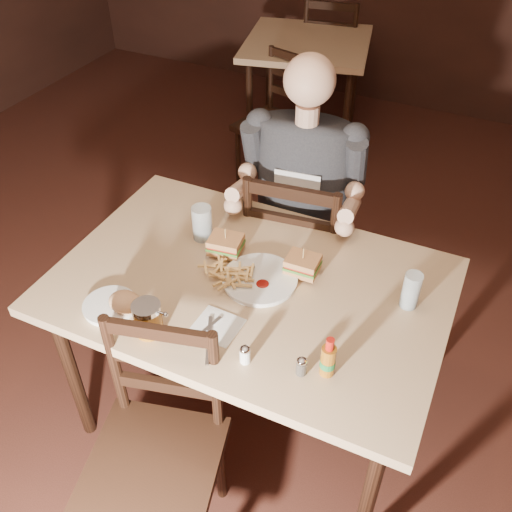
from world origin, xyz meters
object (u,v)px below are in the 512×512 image
at_px(chair_near, 153,464).
at_px(bg_chair_far, 332,58).
at_px(bg_table, 307,54).
at_px(hot_sauce, 328,356).
at_px(glass_left, 202,223).
at_px(syrup_dispenser, 148,319).
at_px(dinner_plate, 260,280).
at_px(main_table, 250,297).
at_px(glass_right, 411,290).
at_px(side_plate, 110,307).
at_px(diner, 302,169).
at_px(chair_far, 299,251).
at_px(bg_chair_near, 272,125).

height_order(chair_near, bg_chair_far, bg_chair_far).
bearing_deg(bg_table, hot_sauce, -67.40).
height_order(glass_left, syrup_dispenser, glass_left).
xyz_separation_m(bg_chair_far, hot_sauce, (1.04, -3.06, 0.38)).
height_order(dinner_plate, glass_left, glass_left).
relative_size(main_table, syrup_dispenser, 11.59).
bearing_deg(glass_right, bg_table, 119.20).
height_order(main_table, chair_near, chair_near).
xyz_separation_m(hot_sauce, side_plate, (-0.73, -0.06, -0.07)).
relative_size(chair_near, syrup_dispenser, 7.64).
height_order(dinner_plate, side_plate, dinner_plate).
height_order(glass_right, syrup_dispenser, glass_right).
height_order(bg_table, syrup_dispenser, syrup_dispenser).
bearing_deg(diner, side_plate, -118.93).
bearing_deg(chair_near, diner, 73.98).
bearing_deg(side_plate, chair_near, -42.03).
bearing_deg(hot_sauce, chair_far, 116.13).
xyz_separation_m(diner, side_plate, (-0.33, -0.83, -0.15)).
height_order(chair_near, glass_right, glass_right).
bearing_deg(bg_chair_near, side_plate, -66.67).
bearing_deg(diner, chair_far, 90.00).
xyz_separation_m(chair_near, bg_chair_far, (-0.61, 3.38, 0.02)).
distance_m(bg_chair_far, glass_left, 2.71).
height_order(chair_far, diner, diner).
relative_size(bg_chair_near, diner, 0.94).
xyz_separation_m(bg_chair_far, glass_left, (0.40, -2.66, 0.38)).
bearing_deg(bg_chair_near, hot_sauce, -47.39).
relative_size(diner, hot_sauce, 6.14).
bearing_deg(chair_far, glass_left, 53.70).
bearing_deg(hot_sauce, main_table, 145.83).
distance_m(bg_chair_far, glass_right, 2.96).
xyz_separation_m(main_table, chair_far, (-0.03, 0.57, -0.23)).
xyz_separation_m(glass_left, side_plate, (-0.09, -0.46, -0.06)).
bearing_deg(main_table, dinner_plate, 28.34).
relative_size(chair_far, chair_near, 1.06).
distance_m(hot_sauce, syrup_dispenser, 0.56).
relative_size(main_table, side_plate, 7.82).
relative_size(chair_far, diner, 1.06).
xyz_separation_m(chair_near, glass_right, (0.58, 0.70, 0.39)).
xyz_separation_m(glass_right, side_plate, (-0.88, -0.43, -0.06)).
bearing_deg(main_table, side_plate, -139.42).
relative_size(main_table, bg_chair_near, 1.62).
bearing_deg(hot_sauce, glass_left, 147.97).
relative_size(bg_table, side_plate, 5.56).
xyz_separation_m(bg_chair_near, diner, (0.65, -1.18, 0.51)).
bearing_deg(chair_far, main_table, 86.07).
height_order(bg_chair_near, glass_left, glass_left).
relative_size(chair_far, glass_right, 7.08).
bearing_deg(bg_chair_far, hot_sauce, 100.04).
bearing_deg(syrup_dispenser, chair_near, -63.18).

